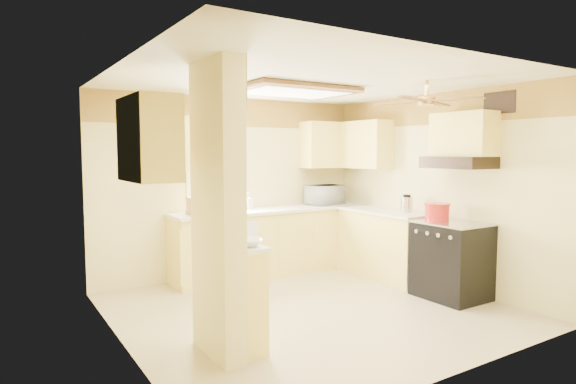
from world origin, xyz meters
TOP-DOWN VIEW (x-y plane):
  - floor at (0.00, 0.00)m, footprint 4.00×4.00m
  - ceiling at (0.00, 0.00)m, footprint 4.00×4.00m
  - wall_back at (0.00, 1.90)m, footprint 4.00×0.00m
  - wall_front at (0.00, -1.90)m, footprint 4.00×0.00m
  - wall_left at (-2.00, 0.00)m, footprint 0.00×3.80m
  - wall_right at (2.00, 0.00)m, footprint 0.00×3.80m
  - wallpaper_border at (0.00, 1.88)m, footprint 4.00×0.02m
  - partition_column at (-1.35, -0.55)m, footprint 0.20×0.70m
  - partition_ledge at (-1.13, -0.55)m, footprint 0.25×0.55m
  - ledge_top at (-1.13, -0.55)m, footprint 0.28×0.58m
  - lower_cabinets_back at (0.50, 1.60)m, footprint 3.00×0.60m
  - lower_cabinets_right at (1.70, 0.60)m, footprint 0.60×1.40m
  - countertop_back at (0.50, 1.59)m, footprint 3.04×0.64m
  - countertop_right at (1.69, 0.60)m, footprint 0.64×1.44m
  - dishwasher_panel at (-0.25, 1.29)m, footprint 0.58×0.02m
  - window at (-0.25, 1.89)m, footprint 0.92×0.02m
  - upper_cab_back_left at (-0.85, 1.72)m, footprint 0.60×0.35m
  - upper_cab_back_right at (1.55, 1.72)m, footprint 0.90×0.35m
  - upper_cab_right at (1.82, 1.25)m, footprint 0.35×1.00m
  - upper_cab_left_wall at (-1.82, -0.25)m, footprint 0.35×0.75m
  - upper_cab_over_stove at (1.82, -0.55)m, footprint 0.35×0.76m
  - stove at (1.67, -0.55)m, footprint 0.68×0.77m
  - range_hood at (1.74, -0.55)m, footprint 0.50×0.76m
  - poster_menu at (-1.24, -0.55)m, footprint 0.02×0.42m
  - poster_nashville at (-1.24, -0.55)m, footprint 0.02×0.42m
  - ceiling_light_panel at (0.10, 0.50)m, footprint 1.35×0.95m
  - ceiling_fan at (1.00, -0.70)m, footprint 1.15×1.15m
  - vent_grate at (1.98, -0.90)m, footprint 0.02×0.40m
  - microwave at (1.41, 1.61)m, footprint 0.56×0.40m
  - bowl at (-1.12, -0.66)m, footprint 0.33×0.33m
  - dutch_oven at (1.65, -0.33)m, footprint 0.31×0.31m
  - kettle at (1.75, 0.26)m, footprint 0.15×0.15m
  - dish_rack at (-0.62, 1.56)m, footprint 0.41×0.32m
  - utensil_crock at (0.14, 1.71)m, footprint 0.12×0.12m

SIDE VIEW (x-z plane):
  - floor at x=0.00m, z-range 0.00..0.00m
  - dishwasher_panel at x=-0.25m, z-range 0.03..0.83m
  - partition_ledge at x=-1.13m, z-range 0.00..0.90m
  - lower_cabinets_back at x=0.50m, z-range 0.00..0.90m
  - lower_cabinets_right at x=1.70m, z-range 0.00..0.90m
  - stove at x=1.67m, z-range 0.00..0.92m
  - ledge_top at x=-1.13m, z-range 0.90..0.94m
  - countertop_back at x=0.50m, z-range 0.90..0.94m
  - countertop_right at x=1.69m, z-range 0.90..0.94m
  - bowl at x=-1.12m, z-range 0.94..1.00m
  - utensil_crock at x=0.14m, z-range 0.90..1.14m
  - dutch_oven at x=1.65m, z-range 0.92..1.12m
  - dish_rack at x=-0.62m, z-range 0.91..1.13m
  - kettle at x=1.75m, z-range 0.93..1.17m
  - microwave at x=1.41m, z-range 0.94..1.24m
  - poster_nashville at x=-1.24m, z-range 0.92..1.48m
  - wall_back at x=0.00m, z-range -0.75..3.25m
  - wall_front at x=0.00m, z-range -0.75..3.25m
  - wall_left at x=-2.00m, z-range -0.65..3.15m
  - wall_right at x=2.00m, z-range -0.65..3.15m
  - partition_column at x=-1.35m, z-range 0.00..2.50m
  - window at x=-0.25m, z-range 1.04..2.06m
  - range_hood at x=1.74m, z-range 1.55..1.69m
  - upper_cab_back_left at x=-0.85m, z-range 1.50..2.20m
  - upper_cab_back_right at x=1.55m, z-range 1.50..2.20m
  - upper_cab_right at x=1.82m, z-range 1.50..2.20m
  - upper_cab_left_wall at x=-1.82m, z-range 1.50..2.20m
  - poster_menu at x=-1.24m, z-range 1.57..2.14m
  - upper_cab_over_stove at x=1.82m, z-range 1.69..2.21m
  - ceiling_fan at x=1.00m, z-range 2.16..2.42m
  - wallpaper_border at x=0.00m, z-range 2.10..2.50m
  - vent_grate at x=1.98m, z-range 2.17..2.42m
  - ceiling_light_panel at x=0.10m, z-range 2.42..2.49m
  - ceiling at x=0.00m, z-range 2.50..2.50m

